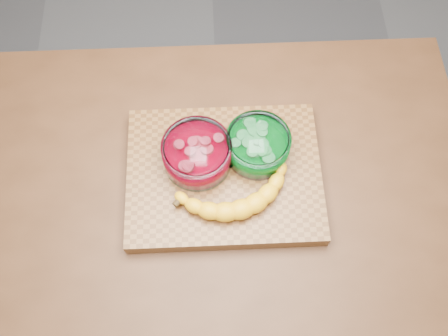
{
  "coord_description": "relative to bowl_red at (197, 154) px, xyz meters",
  "views": [
    {
      "loc": [
        -0.02,
        -0.48,
        1.99
      ],
      "look_at": [
        0.0,
        0.0,
        0.96
      ],
      "focal_mm": 40.0,
      "sensor_mm": 36.0,
      "label": 1
    }
  ],
  "objects": [
    {
      "name": "ground",
      "position": [
        0.06,
        -0.03,
        -0.98
      ],
      "size": [
        3.5,
        3.5,
        0.0
      ],
      "primitive_type": "plane",
      "color": "#5B5B60",
      "rests_on": "ground"
    },
    {
      "name": "counter",
      "position": [
        0.06,
        -0.03,
        -0.53
      ],
      "size": [
        1.2,
        0.8,
        0.9
      ],
      "primitive_type": "cube",
      "color": "#472915",
      "rests_on": "ground"
    },
    {
      "name": "cutting_board",
      "position": [
        0.06,
        -0.03,
        -0.06
      ],
      "size": [
        0.45,
        0.35,
        0.04
      ],
      "primitive_type": "cube",
      "color": "brown",
      "rests_on": "counter"
    },
    {
      "name": "bowl_red",
      "position": [
        0.0,
        0.0,
        0.0
      ],
      "size": [
        0.16,
        0.16,
        0.07
      ],
      "color": "white",
      "rests_on": "cutting_board"
    },
    {
      "name": "bowl_green",
      "position": [
        0.14,
        0.02,
        -0.0
      ],
      "size": [
        0.15,
        0.15,
        0.07
      ],
      "color": "white",
      "rests_on": "cutting_board"
    },
    {
      "name": "banana",
      "position": [
        0.08,
        -0.09,
        -0.02
      ],
      "size": [
        0.29,
        0.17,
        0.04
      ],
      "primitive_type": null,
      "color": "gold",
      "rests_on": "cutting_board"
    }
  ]
}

